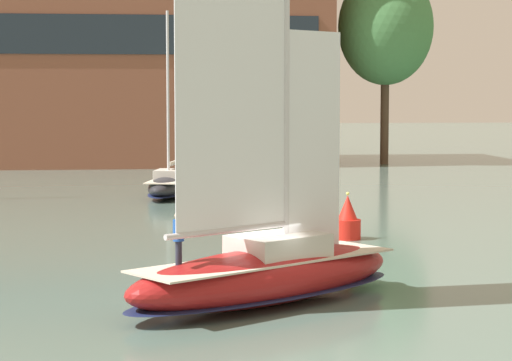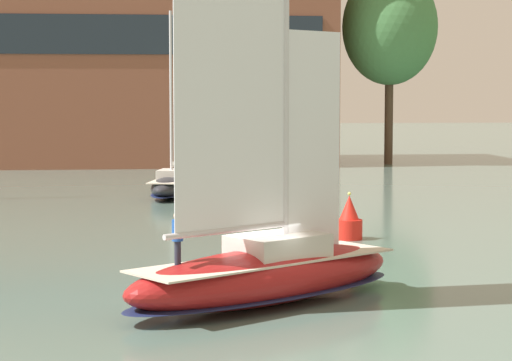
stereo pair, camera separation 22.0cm
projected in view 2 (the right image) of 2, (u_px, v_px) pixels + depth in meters
The scene contains 6 objects.
ground_plane at pixel (265, 304), 32.08m from camera, with size 400.00×400.00×0.00m, color slate.
waterfront_building at pixel (155, 47), 97.19m from camera, with size 34.90×17.70×22.62m.
tree_shore_center at pixel (390, 27), 95.38m from camera, with size 9.11×9.11×18.75m.
sailboat_main at pixel (266, 268), 31.99m from camera, with size 10.60×8.60×14.82m.
sailboat_moored_far_slip at pixel (174, 184), 65.75m from camera, with size 4.27×9.13×12.10m.
channel_buoy at pixel (349, 220), 46.38m from camera, with size 1.23×1.23×2.21m.
Camera 2 is at (-3.52, -31.42, 6.73)m, focal length 70.00 mm.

